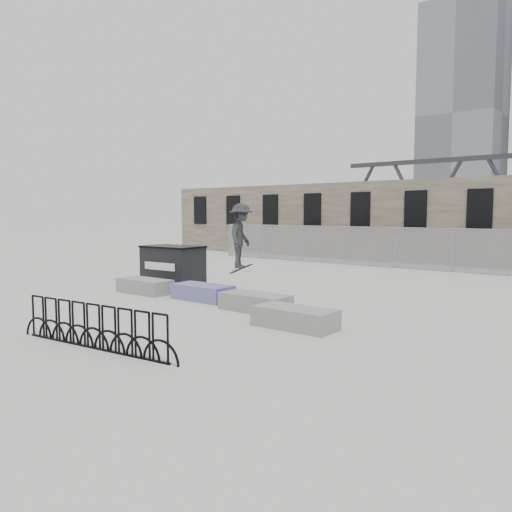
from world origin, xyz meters
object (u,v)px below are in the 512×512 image
at_px(planter_center_right, 255,302).
at_px(bike_rack, 93,327).
at_px(planter_center_left, 203,292).
at_px(planter_far_left, 145,285).
at_px(dumpster, 173,265).
at_px(planter_offset, 295,317).
at_px(skateboarder, 241,236).

xyz_separation_m(planter_center_right, bike_rack, (-0.11, -5.04, 0.18)).
xyz_separation_m(planter_center_left, planter_center_right, (2.38, -0.34, 0.00)).
distance_m(planter_center_right, bike_rack, 5.04).
bearing_deg(planter_far_left, planter_center_left, 6.31).
bearing_deg(bike_rack, planter_center_left, 112.90).
bearing_deg(dumpster, bike_rack, -55.14).
bearing_deg(planter_offset, bike_rack, -117.78).
distance_m(planter_center_left, dumpster, 3.59).
relative_size(planter_far_left, planter_offset, 1.00).
relative_size(planter_center_right, dumpster, 0.86).
bearing_deg(skateboarder, planter_far_left, 84.10).
distance_m(planter_offset, bike_rack, 4.56).
xyz_separation_m(planter_center_right, skateboarder, (-1.47, 1.12, 1.74)).
bearing_deg(skateboarder, bike_rack, 169.22).
bearing_deg(skateboarder, dumpster, 55.22).
bearing_deg(bike_rack, planter_center_right, 88.76).
bearing_deg(planter_center_left, dumpster, 152.91).
bearing_deg(planter_center_left, planter_far_left, -173.69).
relative_size(planter_center_right, skateboarder, 0.91).
relative_size(planter_far_left, planter_center_left, 1.00).
relative_size(planter_offset, bike_rack, 0.45).
bearing_deg(skateboarder, planter_center_left, 107.42).
xyz_separation_m(bike_rack, skateboarder, (-1.36, 6.16, 1.57)).
bearing_deg(planter_far_left, planter_center_right, -0.75).
bearing_deg(planter_offset, dumpster, 158.57).
xyz_separation_m(planter_offset, dumpster, (-7.56, 2.97, 0.49)).
distance_m(bike_rack, skateboarder, 6.50).
bearing_deg(planter_center_right, planter_center_left, 171.92).
distance_m(planter_center_left, planter_offset, 4.60).
relative_size(planter_far_left, dumpster, 0.86).
height_order(planter_far_left, skateboarder, skateboarder).
relative_size(bike_rack, skateboarder, 2.03).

